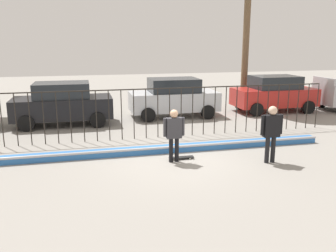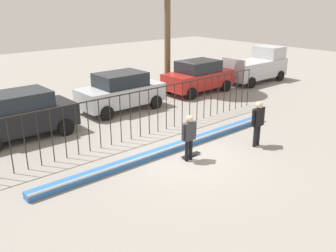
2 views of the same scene
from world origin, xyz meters
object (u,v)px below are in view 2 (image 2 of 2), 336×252
Objects in this scene: camera_operator at (258,120)px; pickup_truck at (257,66)px; skateboarder at (189,134)px; skateboard at (191,155)px; parked_car_red at (198,76)px; parked_car_black at (20,115)px; parked_car_silver at (121,91)px.

pickup_truck reaches higher than camera_operator.
skateboarder is 0.93× the size of camera_operator.
pickup_truck reaches higher than skateboard.
parked_car_red is 0.91× the size of pickup_truck.
pickup_truck is at bearing 8.32° from skateboard.
skateboarder is 0.39× the size of parked_car_black.
pickup_truck is (9.46, 6.98, -0.03)m from camera_operator.
pickup_truck is (15.90, 0.16, 0.06)m from parked_car_black.
parked_car_silver reaches higher than camera_operator.
parked_car_red is at bearing 73.43° from skateboarder.
parked_car_black is at bearing -17.43° from camera_operator.
camera_operator is (2.58, -0.93, 1.01)m from skateboard.
pickup_truck reaches higher than parked_car_silver.
skateboarder is 0.39× the size of parked_car_red.
pickup_truck reaches higher than parked_car_red.
camera_operator is at bearing -44.21° from parked_car_black.
skateboard is at bearing -99.44° from parked_car_silver.
pickup_truck is at bearing 57.30° from skateboarder.
parked_car_red is (5.50, 0.04, 0.00)m from parked_car_silver.
camera_operator is (2.87, -0.75, 0.07)m from skateboarder.
skateboard is 0.19× the size of parked_car_silver.
camera_operator is 0.41× the size of parked_car_silver.
skateboard is at bearing 9.31° from camera_operator.
pickup_truck reaches higher than skateboarder.
parked_car_silver is 1.00× the size of parked_car_red.
skateboard is at bearing -154.13° from pickup_truck.
skateboard is 9.51m from parked_car_red.
parked_car_black is at bearing 179.78° from pickup_truck.
pickup_truck is (5.15, -0.45, 0.06)m from parked_car_red.
parked_car_black and parked_car_silver have the same top height.
parked_car_black reaches higher than skateboard.
parked_car_red is at bearing 24.99° from skateboard.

